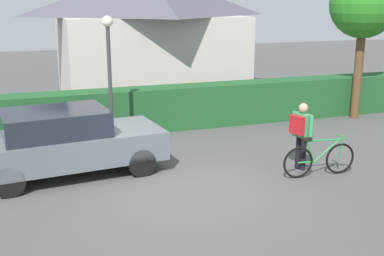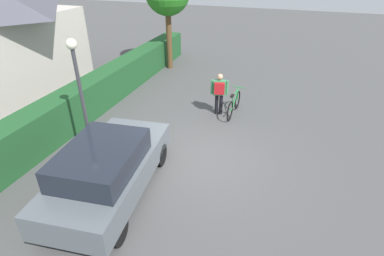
{
  "view_description": "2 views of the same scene",
  "coord_description": "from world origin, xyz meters",
  "px_view_note": "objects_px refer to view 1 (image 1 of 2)",
  "views": [
    {
      "loc": [
        -2.93,
        -9.21,
        3.9
      ],
      "look_at": [
        0.32,
        0.1,
        1.26
      ],
      "focal_mm": 45.73,
      "sensor_mm": 36.0,
      "label": 1
    },
    {
      "loc": [
        -6.99,
        -2.18,
        5.24
      ],
      "look_at": [
        -0.0,
        0.22,
        1.02
      ],
      "focal_mm": 28.4,
      "sensor_mm": 36.0,
      "label": 2
    }
  ],
  "objects_px": {
    "parked_car_near": "(66,141)",
    "street_lamp": "(109,63)",
    "tree_kerbside": "(364,5)",
    "bicycle": "(319,159)",
    "person_rider": "(301,130)"
  },
  "relations": [
    {
      "from": "tree_kerbside",
      "to": "bicycle",
      "type": "bearing_deg",
      "value": -134.34
    },
    {
      "from": "bicycle",
      "to": "tree_kerbside",
      "type": "height_order",
      "value": "tree_kerbside"
    },
    {
      "from": "street_lamp",
      "to": "tree_kerbside",
      "type": "bearing_deg",
      "value": 6.41
    },
    {
      "from": "street_lamp",
      "to": "parked_car_near",
      "type": "bearing_deg",
      "value": -131.54
    },
    {
      "from": "person_rider",
      "to": "street_lamp",
      "type": "relative_size",
      "value": 0.45
    },
    {
      "from": "parked_car_near",
      "to": "street_lamp",
      "type": "distance_m",
      "value": 2.46
    },
    {
      "from": "street_lamp",
      "to": "tree_kerbside",
      "type": "height_order",
      "value": "tree_kerbside"
    },
    {
      "from": "bicycle",
      "to": "person_rider",
      "type": "relative_size",
      "value": 1.13
    },
    {
      "from": "parked_car_near",
      "to": "tree_kerbside",
      "type": "xyz_separation_m",
      "value": [
        9.57,
        2.39,
        2.86
      ]
    },
    {
      "from": "person_rider",
      "to": "tree_kerbside",
      "type": "relative_size",
      "value": 0.33
    },
    {
      "from": "bicycle",
      "to": "street_lamp",
      "type": "xyz_separation_m",
      "value": [
        -4.05,
        3.4,
        1.91
      ]
    },
    {
      "from": "street_lamp",
      "to": "tree_kerbside",
      "type": "xyz_separation_m",
      "value": [
        8.29,
        0.93,
        1.35
      ]
    },
    {
      "from": "parked_car_near",
      "to": "tree_kerbside",
      "type": "height_order",
      "value": "tree_kerbside"
    },
    {
      "from": "bicycle",
      "to": "tree_kerbside",
      "type": "bearing_deg",
      "value": 45.66
    },
    {
      "from": "street_lamp",
      "to": "person_rider",
      "type": "bearing_deg",
      "value": -36.56
    }
  ]
}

